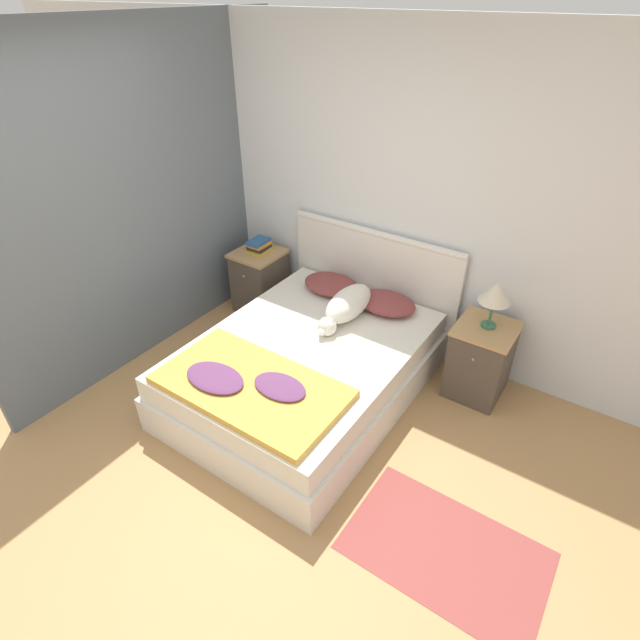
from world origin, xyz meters
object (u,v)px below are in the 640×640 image
(bed, at_px, (305,369))
(nightstand_right, at_px, (480,360))
(pillow_left, at_px, (331,284))
(dog, at_px, (347,305))
(nightstand_left, at_px, (260,281))
(book_stack, at_px, (259,246))
(table_lamp, at_px, (496,294))
(pillow_right, at_px, (386,303))

(bed, bearing_deg, nightstand_right, 35.19)
(pillow_left, bearing_deg, bed, -70.67)
(bed, distance_m, dog, 0.60)
(bed, relative_size, pillow_left, 4.03)
(nightstand_left, relative_size, book_stack, 2.66)
(pillow_left, distance_m, table_lamp, 1.40)
(nightstand_left, bearing_deg, bed, -35.19)
(table_lamp, bearing_deg, pillow_right, -178.66)
(nightstand_left, bearing_deg, dog, -14.01)
(pillow_left, height_order, pillow_right, same)
(nightstand_right, xyz_separation_m, book_stack, (-2.18, 0.03, 0.36))
(dog, xyz_separation_m, table_lamp, (1.02, 0.30, 0.30))
(pillow_right, bearing_deg, table_lamp, 1.34)
(book_stack, bearing_deg, pillow_right, -1.48)
(nightstand_left, height_order, book_stack, book_stack)
(bed, relative_size, table_lamp, 5.48)
(pillow_right, distance_m, table_lamp, 0.90)
(bed, bearing_deg, pillow_left, 109.33)
(pillow_left, bearing_deg, nightstand_right, 0.20)
(nightstand_left, relative_size, pillow_left, 1.24)
(nightstand_left, height_order, nightstand_right, same)
(pillow_right, height_order, table_lamp, table_lamp)
(nightstand_left, relative_size, pillow_right, 1.24)
(nightstand_left, distance_m, pillow_left, 0.85)
(book_stack, bearing_deg, pillow_left, -2.43)
(nightstand_left, distance_m, book_stack, 0.36)
(pillow_left, height_order, table_lamp, table_lamp)
(pillow_left, relative_size, table_lamp, 1.36)
(pillow_left, distance_m, pillow_right, 0.54)
(pillow_left, bearing_deg, pillow_right, 0.00)
(pillow_right, relative_size, dog, 0.65)
(nightstand_right, distance_m, dog, 1.10)
(book_stack, relative_size, table_lamp, 0.63)
(pillow_left, height_order, book_stack, book_stack)
(nightstand_right, bearing_deg, pillow_left, -179.80)
(nightstand_right, xyz_separation_m, pillow_left, (-1.36, -0.00, 0.23))
(nightstand_left, bearing_deg, table_lamp, 0.38)
(nightstand_right, distance_m, pillow_right, 0.85)
(nightstand_right, xyz_separation_m, pillow_right, (-0.82, -0.00, 0.23))
(bed, xyz_separation_m, dog, (0.07, 0.48, 0.35))
(book_stack, bearing_deg, bed, -36.11)
(bed, distance_m, nightstand_left, 1.34)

